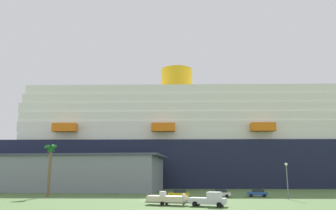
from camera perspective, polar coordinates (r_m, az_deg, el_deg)
name	(u,v)px	position (r m, az deg, el deg)	size (l,w,h in m)	color
ground_plane	(170,191)	(95.42, 0.35, -14.76)	(600.00, 600.00, 0.00)	#4C6B38
cruise_ship	(253,146)	(132.16, 14.52, -6.98)	(231.88, 52.94, 55.03)	#191E38
terminal_building	(46,173)	(105.08, -20.39, -10.98)	(69.51, 23.45, 10.16)	gray
pickup_truck	(209,200)	(53.00, 7.18, -15.96)	(5.91, 3.29, 2.20)	silver
small_boat_on_trailer	(171,199)	(54.74, 0.46, -16.00)	(8.51, 3.61, 2.15)	#595960
palm_tree	(51,156)	(79.71, -19.69, -8.29)	(3.05, 3.08, 11.47)	brown
street_lamp	(287,175)	(70.68, 19.91, -11.34)	(0.56, 0.56, 7.06)	slate
parked_car_yellow_taxi	(179,194)	(70.94, 1.91, -15.12)	(4.39, 2.36, 1.58)	yellow
parked_car_blue_suv	(257,193)	(76.20, 15.23, -14.50)	(4.25, 2.16, 1.58)	#264C99
parked_car_white_van	(220,193)	(73.67, 9.08, -14.86)	(4.59, 2.49, 1.58)	white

